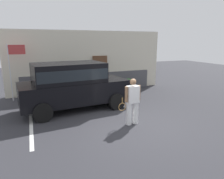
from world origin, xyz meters
name	(u,v)px	position (x,y,z in m)	size (l,w,h in m)	color
ground_plane	(132,124)	(0.00, 0.00, 0.00)	(40.00, 40.00, 0.00)	#2D2D33
parking_stripe_0	(31,122)	(-3.42, 1.50, 0.00)	(0.12, 4.40, 0.01)	silver
house_frontage	(89,63)	(0.01, 5.63, 1.67)	(9.27, 0.40, 3.54)	beige
parked_suv	(72,84)	(-1.64, 2.49, 1.15)	(4.76, 2.51, 2.05)	black
tennis_player_man	(132,101)	(-0.01, 0.00, 0.86)	(0.88, 0.28, 1.67)	white
potted_plant_by_porch	(128,84)	(2.02, 4.46, 0.45)	(0.61, 0.61, 0.80)	gray
flag_pole	(13,62)	(-4.01, 4.85, 1.96)	(0.80, 0.05, 2.82)	silver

